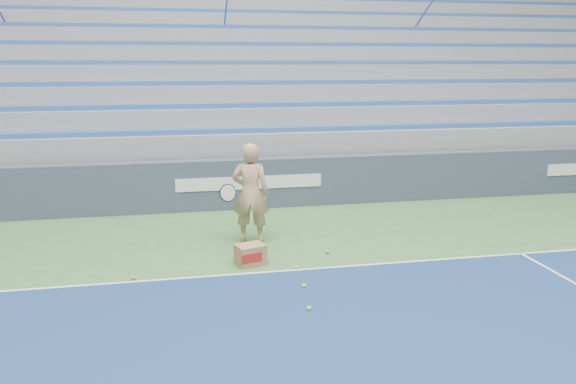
% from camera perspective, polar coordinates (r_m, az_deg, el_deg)
% --- Properties ---
extents(sponsor_barrier, '(30.00, 0.32, 1.10)m').
position_cam_1_polar(sponsor_barrier, '(12.43, -3.97, 0.87)').
color(sponsor_barrier, '#384156').
rests_on(sponsor_barrier, ground).
extents(bleachers, '(31.00, 9.15, 7.30)m').
position_cam_1_polar(bleachers, '(17.86, -6.48, 10.40)').
color(bleachers, gray).
rests_on(bleachers, ground).
extents(tennis_player, '(0.98, 0.91, 1.80)m').
position_cam_1_polar(tennis_player, '(9.99, -3.85, -0.12)').
color(tennis_player, tan).
rests_on(tennis_player, ground).
extents(ball_box, '(0.52, 0.46, 0.33)m').
position_cam_1_polar(ball_box, '(9.06, -3.84, -6.37)').
color(ball_box, '#926D47').
rests_on(ball_box, ground).
extents(tennis_ball_0, '(0.07, 0.07, 0.07)m').
position_cam_1_polar(tennis_ball_0, '(8.19, 1.63, -9.50)').
color(tennis_ball_0, '#B1D22B').
rests_on(tennis_ball_0, ground).
extents(tennis_ball_1, '(0.07, 0.07, 0.07)m').
position_cam_1_polar(tennis_ball_1, '(8.89, 0.85, -7.63)').
color(tennis_ball_1, '#B1D22B').
rests_on(tennis_ball_1, ground).
extents(tennis_ball_2, '(0.07, 0.07, 0.07)m').
position_cam_1_polar(tennis_ball_2, '(9.60, 3.99, -6.06)').
color(tennis_ball_2, '#B1D22B').
rests_on(tennis_ball_2, ground).
extents(tennis_ball_3, '(0.07, 0.07, 0.07)m').
position_cam_1_polar(tennis_ball_3, '(8.79, -15.43, -8.39)').
color(tennis_ball_3, '#B1D22B').
rests_on(tennis_ball_3, ground).
extents(tennis_ball_4, '(0.07, 0.07, 0.07)m').
position_cam_1_polar(tennis_ball_4, '(7.50, 2.15, -11.73)').
color(tennis_ball_4, '#B1D22B').
rests_on(tennis_ball_4, ground).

